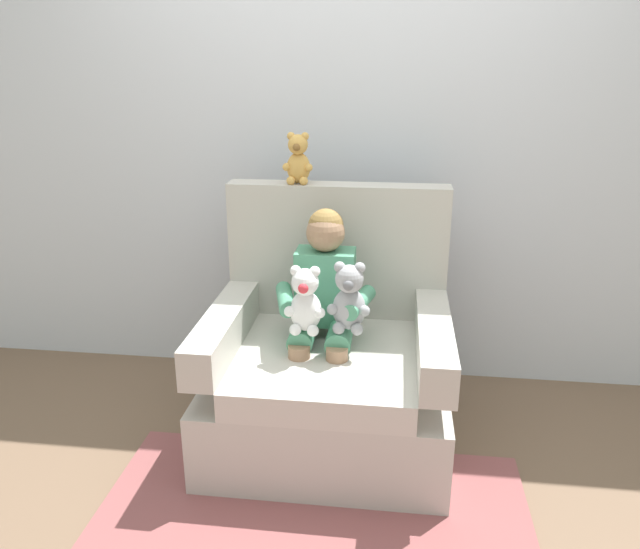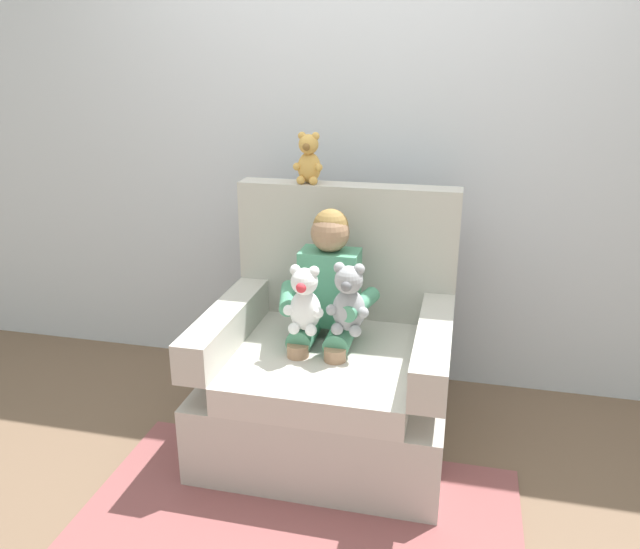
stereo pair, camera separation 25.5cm
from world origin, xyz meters
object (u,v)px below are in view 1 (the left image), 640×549
(plush_honey_on_backrest, at_px, (298,160))
(armchair, at_px, (329,368))
(seated_child, at_px, (324,295))
(plush_white, at_px, (305,301))
(plush_grey, at_px, (349,299))

(plush_honey_on_backrest, bearing_deg, armchair, -65.43)
(armchair, distance_m, seated_child, 0.35)
(plush_white, bearing_deg, plush_grey, -3.02)
(plush_white, xyz_separation_m, plush_grey, (0.18, 0.04, 0.01))
(seated_child, height_order, plush_honey_on_backrest, plush_honey_on_backrest)
(armchair, distance_m, plush_grey, 0.41)
(plush_white, bearing_deg, armchair, 44.69)
(seated_child, height_order, plush_grey, seated_child)
(seated_child, relative_size, plush_grey, 2.73)
(seated_child, bearing_deg, armchair, -44.88)
(plush_white, distance_m, plush_grey, 0.18)
(seated_child, relative_size, plush_honey_on_backrest, 3.49)
(armchair, bearing_deg, plush_grey, -49.29)
(armchair, relative_size, seated_child, 1.35)
(plush_white, distance_m, plush_honey_on_backrest, 0.70)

